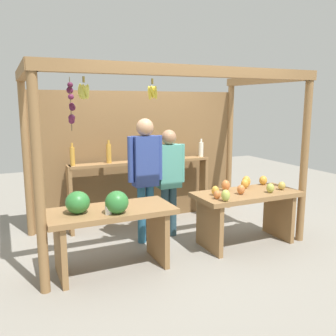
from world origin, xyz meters
The scene contains 7 objects.
ground_plane centered at (0.00, 0.00, 0.00)m, with size 12.00×12.00×0.00m, color gray.
market_stall centered at (-0.01, 0.42, 1.31)m, with size 3.47×1.86×2.27m.
fruit_counter_left centered at (-0.96, -0.68, 0.59)m, with size 1.41×0.68×0.95m.
fruit_counter_right centered at (0.92, -0.65, 0.55)m, with size 1.41×0.67×0.86m.
bottle_shelf_unit centered at (-0.06, 0.66, 0.79)m, with size 2.23×0.22×1.34m.
vendor_man centered at (-0.27, -0.05, 1.01)m, with size 0.48×0.23×1.67m.
vendor_woman centered at (0.11, 0.03, 0.89)m, with size 0.48×0.20×1.51m.
Camera 1 is at (-1.96, -4.44, 1.87)m, focal length 38.81 mm.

